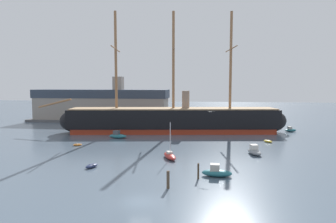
% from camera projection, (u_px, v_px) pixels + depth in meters
% --- Properties ---
extents(ground_plane, '(400.00, 400.00, 0.00)m').
position_uv_depth(ground_plane, '(139.00, 202.00, 32.20)').
color(ground_plane, '#4C5B6B').
extents(tall_ship, '(66.21, 17.66, 31.95)m').
position_uv_depth(tall_ship, '(173.00, 120.00, 79.27)').
color(tall_ship, maroon).
rests_on(tall_ship, ground).
extents(dinghy_foreground_left, '(1.82, 2.56, 0.56)m').
position_uv_depth(dinghy_foreground_left, '(92.00, 166.00, 45.47)').
color(dinghy_foreground_left, '#1E284C').
rests_on(dinghy_foreground_left, ground).
extents(motorboat_foreground_right, '(4.21, 1.85, 1.75)m').
position_uv_depth(motorboat_foreground_right, '(217.00, 172.00, 41.07)').
color(motorboat_foreground_right, '#236670').
rests_on(motorboat_foreground_right, ground).
extents(sailboat_near_centre, '(3.40, 5.06, 6.37)m').
position_uv_depth(sailboat_near_centre, '(170.00, 156.00, 51.00)').
color(sailboat_near_centre, '#B22D28').
rests_on(sailboat_near_centre, ground).
extents(dinghy_mid_left, '(2.00, 1.34, 0.44)m').
position_uv_depth(dinghy_mid_left, '(78.00, 145.00, 61.98)').
color(dinghy_mid_left, orange).
rests_on(dinghy_mid_left, ground).
extents(motorboat_mid_right, '(2.88, 4.60, 1.80)m').
position_uv_depth(motorboat_mid_right, '(254.00, 151.00, 54.10)').
color(motorboat_mid_right, gray).
rests_on(motorboat_mid_right, ground).
extents(motorboat_alongside_bow, '(4.55, 2.27, 1.84)m').
position_uv_depth(motorboat_alongside_bow, '(118.00, 136.00, 70.80)').
color(motorboat_alongside_bow, '#236670').
rests_on(motorboat_alongside_bow, ground).
extents(dinghy_alongside_stern, '(2.19, 2.30, 0.52)m').
position_uv_depth(dinghy_alongside_stern, '(268.00, 141.00, 65.61)').
color(dinghy_alongside_stern, gold).
rests_on(dinghy_alongside_stern, ground).
extents(dinghy_far_left, '(1.01, 2.12, 0.49)m').
position_uv_depth(dinghy_far_left, '(99.00, 125.00, 92.16)').
color(dinghy_far_left, gray).
rests_on(dinghy_far_left, ground).
extents(motorboat_far_right, '(3.53, 2.13, 1.38)m').
position_uv_depth(motorboat_far_right, '(290.00, 130.00, 81.04)').
color(motorboat_far_right, '#236670').
rests_on(motorboat_far_right, ground).
extents(motorboat_distant_centre, '(1.50, 3.03, 1.23)m').
position_uv_depth(motorboat_distant_centre, '(200.00, 123.00, 96.47)').
color(motorboat_distant_centre, '#7FB2D6').
rests_on(motorboat_distant_centre, ground).
extents(mooring_piling_nearest, '(0.38, 0.38, 2.19)m').
position_uv_depth(mooring_piling_nearest, '(168.00, 180.00, 36.24)').
color(mooring_piling_nearest, '#4C3D2D').
rests_on(mooring_piling_nearest, ground).
extents(mooring_piling_left_pair, '(0.26, 0.26, 2.14)m').
position_uv_depth(mooring_piling_left_pair, '(198.00, 171.00, 39.92)').
color(mooring_piling_left_pair, '#423323').
rests_on(mooring_piling_left_pair, ground).
extents(dockside_warehouse_left, '(51.00, 12.24, 15.66)m').
position_uv_depth(dockside_warehouse_left, '(101.00, 105.00, 104.07)').
color(dockside_warehouse_left, '#565659').
rests_on(dockside_warehouse_left, ground).
extents(seagull_in_flight, '(1.11, 0.41, 0.13)m').
position_uv_depth(seagull_in_flight, '(211.00, 111.00, 46.97)').
color(seagull_in_flight, silver).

